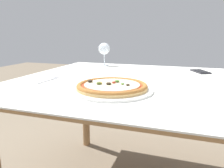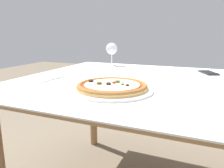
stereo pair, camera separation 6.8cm
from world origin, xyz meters
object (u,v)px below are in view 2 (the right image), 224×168
Objects in this scene: pizza_plate at (112,87)px; wine_glass_far_left at (112,49)px; fork at (54,79)px; cell_phone at (208,73)px; dining_table at (152,94)px.

pizza_plate is 0.78m from wine_glass_far_left.
fork is 1.05× the size of cell_phone.
cell_phone is at bearing 54.20° from dining_table.
cell_phone is at bearing -7.36° from wine_glass_far_left.
cell_phone is at bearing 58.24° from pizza_plate.
cell_phone is (0.77, 0.52, 0.00)m from fork.
pizza_plate is 0.73m from cell_phone.
fork is (-0.38, 0.10, -0.01)m from pizza_plate.
fork is at bearing -97.33° from wine_glass_far_left.
pizza_plate is 0.40m from fork.
cell_phone is (0.26, 0.37, 0.07)m from dining_table.
pizza_plate is at bearing -121.76° from cell_phone.
dining_table is 8.92× the size of cell_phone.
fork is 0.97× the size of wine_glass_far_left.
dining_table is 0.65m from wine_glass_far_left.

